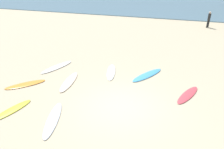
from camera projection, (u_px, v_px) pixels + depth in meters
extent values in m
plane|color=#C6B28E|center=(121.00, 106.00, 10.56)|extent=(120.00, 120.00, 0.00)
ellipsoid|color=silver|center=(53.00, 119.00, 9.62)|extent=(1.14, 2.58, 0.07)
ellipsoid|color=#49A2DC|center=(147.00, 75.00, 13.41)|extent=(1.86, 2.47, 0.08)
ellipsoid|color=yellow|center=(12.00, 110.00, 10.25)|extent=(1.09, 2.05, 0.07)
ellipsoid|color=#F9DBBE|center=(69.00, 82.00, 12.66)|extent=(0.76, 2.47, 0.08)
ellipsoid|color=#DC434C|center=(188.00, 95.00, 11.41)|extent=(1.39, 2.19, 0.06)
ellipsoid|color=white|center=(111.00, 72.00, 13.79)|extent=(0.99, 2.34, 0.07)
ellipsoid|color=orange|center=(25.00, 84.00, 12.38)|extent=(1.98, 1.93, 0.07)
ellipsoid|color=silver|center=(57.00, 67.00, 14.44)|extent=(1.49, 2.53, 0.07)
cylinder|color=black|center=(208.00, 24.00, 23.17)|extent=(0.14, 0.14, 0.80)
cylinder|color=black|center=(207.00, 24.00, 23.07)|extent=(0.14, 0.14, 0.80)
cylinder|color=black|center=(209.00, 17.00, 22.79)|extent=(0.39, 0.39, 0.67)
sphere|color=beige|center=(210.00, 13.00, 22.58)|extent=(0.22, 0.22, 0.22)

